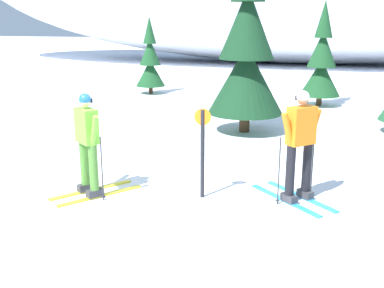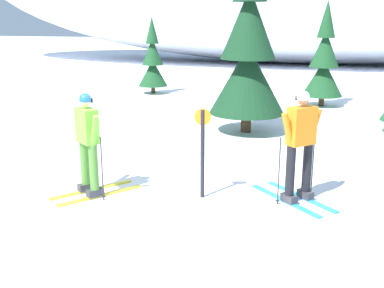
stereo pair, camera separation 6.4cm
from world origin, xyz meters
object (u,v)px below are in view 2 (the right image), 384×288
(skier_lime_jacket, at_px, (88,142))
(pine_tree_far_left, at_px, (153,62))
(pine_tree_center_left, at_px, (248,51))
(pine_tree_center, at_px, (324,63))
(skier_orange_jacket, at_px, (300,143))
(trail_marker_post, at_px, (203,148))

(skier_lime_jacket, xyz_separation_m, pine_tree_far_left, (-2.60, 10.90, 0.31))
(pine_tree_center_left, height_order, pine_tree_center, pine_tree_center_left)
(pine_tree_center, bearing_deg, skier_lime_jacket, -111.97)
(skier_orange_jacket, distance_m, pine_tree_far_left, 11.98)
(skier_orange_jacket, distance_m, pine_tree_center_left, 5.07)
(skier_lime_jacket, height_order, pine_tree_center, pine_tree_center)
(pine_tree_far_left, relative_size, pine_tree_center_left, 0.59)
(skier_orange_jacket, bearing_deg, pine_tree_center, 87.13)
(skier_orange_jacket, relative_size, pine_tree_far_left, 0.62)
(skier_lime_jacket, height_order, trail_marker_post, skier_lime_jacket)
(pine_tree_center_left, bearing_deg, pine_tree_far_left, 128.92)
(pine_tree_far_left, xyz_separation_m, trail_marker_post, (4.49, -10.54, -0.39))
(pine_tree_center, relative_size, trail_marker_post, 2.29)
(skier_orange_jacket, xyz_separation_m, trail_marker_post, (-1.57, -0.21, -0.13))
(pine_tree_center_left, relative_size, pine_tree_center, 1.45)
(pine_tree_far_left, bearing_deg, skier_orange_jacket, -59.57)
(pine_tree_center, height_order, trail_marker_post, pine_tree_center)
(skier_lime_jacket, xyz_separation_m, pine_tree_center, (3.93, 9.73, 0.53))
(trail_marker_post, bearing_deg, pine_tree_far_left, 113.08)
(skier_lime_jacket, height_order, pine_tree_center_left, pine_tree_center_left)
(skier_lime_jacket, xyz_separation_m, trail_marker_post, (1.89, 0.36, -0.07))
(trail_marker_post, bearing_deg, skier_orange_jacket, 7.76)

